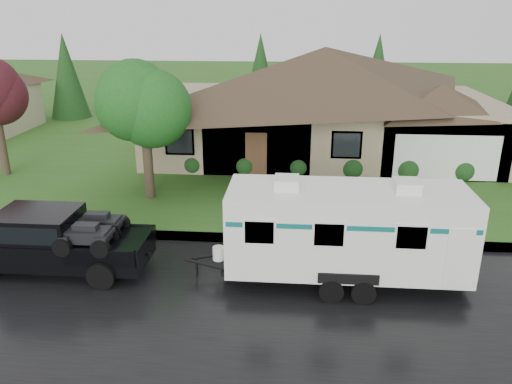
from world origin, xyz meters
TOP-DOWN VIEW (x-y plane):
  - ground at (0.00, 0.00)m, footprint 140.00×140.00m
  - road at (0.00, -2.00)m, footprint 140.00×8.00m
  - curb at (0.00, 2.25)m, footprint 140.00×0.50m
  - lawn at (0.00, 15.00)m, footprint 140.00×26.00m
  - house_main at (2.29, 13.84)m, footprint 19.44×10.80m
  - tree_left_green at (-5.41, 5.80)m, footprint 3.36×3.36m
  - shrub_row at (2.00, 9.30)m, footprint 13.60×1.00m
  - pickup_truck at (-6.71, -0.31)m, footprint 5.72×2.17m
  - travel_trailer at (2.09, -0.31)m, footprint 7.06×2.48m

SIDE VIEW (x-z plane):
  - ground at x=0.00m, z-range 0.00..0.00m
  - road at x=0.00m, z-range 0.00..0.01m
  - curb at x=0.00m, z-range 0.00..0.15m
  - lawn at x=0.00m, z-range 0.00..0.15m
  - shrub_row at x=2.00m, z-range 0.15..1.15m
  - pickup_truck at x=-6.71m, z-range 0.07..1.98m
  - travel_trailer at x=2.09m, z-range 0.10..3.26m
  - house_main at x=2.29m, z-range 0.14..7.04m
  - tree_left_green at x=-5.41m, z-range 1.23..6.79m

